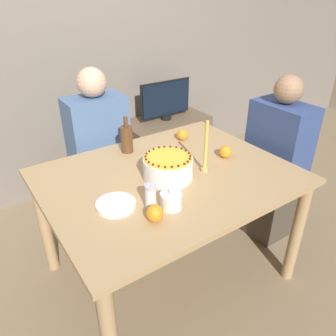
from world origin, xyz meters
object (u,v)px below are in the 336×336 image
object	(u,v)px
sugar_shaker	(151,196)
person_man_blue_shirt	(101,163)
cake	(168,167)
candle	(206,151)
sugar_bowl	(171,200)
bottle	(127,139)
person_woman_floral	(274,171)
tv_monitor	(166,100)

from	to	relation	value
sugar_shaker	person_man_blue_shirt	size ratio (longest dim) A/B	0.10
cake	candle	size ratio (longest dim) A/B	0.90
candle	sugar_bowl	bearing A→B (deg)	-153.20
cake	sugar_shaker	bearing A→B (deg)	-140.54
cake	sugar_shaker	size ratio (longest dim) A/B	2.14
cake	bottle	xyz separation A→B (m)	(-0.03, 0.41, 0.03)
cake	sugar_bowl	world-z (taller)	cake
candle	person_woman_floral	bearing A→B (deg)	2.60
sugar_bowl	bottle	world-z (taller)	bottle
person_woman_floral	tv_monitor	bearing A→B (deg)	5.53
bottle	tv_monitor	xyz separation A→B (m)	(0.81, 0.77, -0.09)
bottle	tv_monitor	size ratio (longest dim) A/B	0.44
candle	tv_monitor	distance (m)	1.36
cake	tv_monitor	world-z (taller)	tv_monitor
person_man_blue_shirt	sugar_shaker	bearing A→B (deg)	81.36
bottle	person_man_blue_shirt	size ratio (longest dim) A/B	0.19
sugar_bowl	bottle	distance (m)	0.66
cake	bottle	world-z (taller)	bottle
cake	person_man_blue_shirt	distance (m)	0.81
candle	cake	bearing A→B (deg)	164.65
tv_monitor	cake	bearing A→B (deg)	-123.58
sugar_bowl	tv_monitor	size ratio (longest dim) A/B	0.20
person_woman_floral	sugar_bowl	bearing A→B (deg)	101.43
person_woman_floral	tv_monitor	world-z (taller)	person_woman_floral
person_woman_floral	sugar_shaker	bearing A→B (deg)	98.03
bottle	tv_monitor	distance (m)	1.12
candle	person_man_blue_shirt	bearing A→B (deg)	109.80
cake	person_man_blue_shirt	world-z (taller)	person_man_blue_shirt
person_man_blue_shirt	sugar_bowl	bearing A→B (deg)	86.38
cake	bottle	distance (m)	0.41
candle	sugar_shaker	bearing A→B (deg)	-163.74
cake	bottle	bearing A→B (deg)	94.28
person_man_blue_shirt	tv_monitor	world-z (taller)	person_man_blue_shirt
cake	sugar_shaker	world-z (taller)	cake
sugar_bowl	cake	bearing A→B (deg)	58.64
person_man_blue_shirt	person_woman_floral	distance (m)	1.25
sugar_shaker	person_woman_floral	xyz separation A→B (m)	(1.12, 0.16, -0.30)
cake	sugar_bowl	distance (m)	0.28
cake	person_woman_floral	size ratio (longest dim) A/B	0.23
candle	person_woman_floral	xyz separation A→B (m)	(0.69, 0.03, -0.35)
tv_monitor	sugar_bowl	bearing A→B (deg)	-123.21
cake	person_woman_floral	distance (m)	0.94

